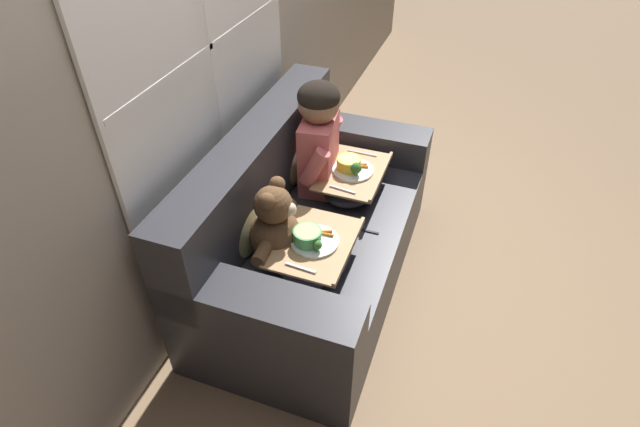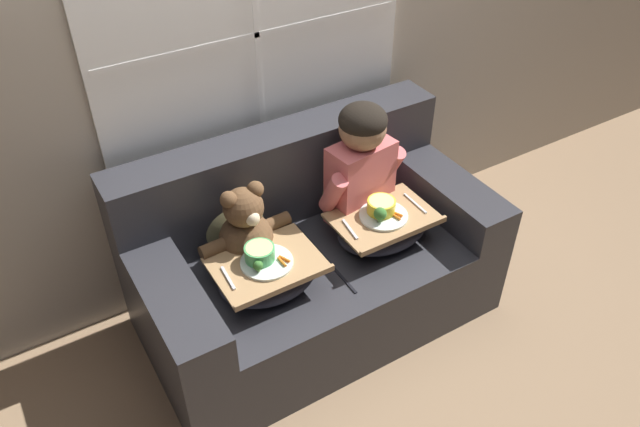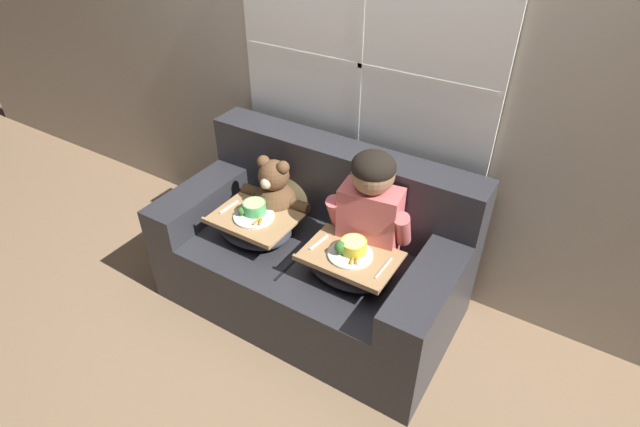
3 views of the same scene
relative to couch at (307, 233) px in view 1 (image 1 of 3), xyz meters
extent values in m
plane|color=#8E7051|center=(0.00, -0.06, -0.33)|extent=(14.00, 14.00, 0.00)
cube|color=#A89E8E|center=(0.00, 0.48, 0.97)|extent=(8.00, 0.05, 2.60)
cube|color=white|center=(0.00, 0.44, 0.96)|extent=(1.48, 0.02, 1.13)
cube|color=black|center=(0.00, 0.44, 0.96)|extent=(1.43, 0.01, 1.08)
cube|color=white|center=(0.00, 0.43, 0.96)|extent=(0.02, 0.02, 1.08)
cube|color=white|center=(0.00, 0.43, 0.96)|extent=(1.43, 0.02, 0.02)
cube|color=#2D2D33|center=(0.00, -0.06, -0.11)|extent=(1.63, 0.87, 0.44)
cube|color=#2D2D33|center=(0.00, 0.27, 0.34)|extent=(1.63, 0.22, 0.46)
cube|color=#2D2D33|center=(-0.71, -0.06, 0.20)|extent=(0.22, 0.87, 0.18)
cube|color=#2D2D33|center=(0.71, -0.06, 0.20)|extent=(0.22, 0.87, 0.18)
cube|color=black|center=(0.00, -0.08, 0.11)|extent=(0.01, 0.61, 0.01)
ellipsoid|color=tan|center=(0.30, 0.19, 0.27)|extent=(0.35, 0.17, 0.36)
ellipsoid|color=#898456|center=(-0.30, 0.19, 0.27)|extent=(0.36, 0.17, 0.37)
cube|color=#DB6666|center=(0.30, 0.04, 0.31)|extent=(0.33, 0.21, 0.41)
sphere|color=#936B4C|center=(0.30, 0.04, 0.61)|extent=(0.21, 0.21, 0.21)
ellipsoid|color=black|center=(0.30, 0.04, 0.65)|extent=(0.22, 0.22, 0.15)
cylinder|color=#DB6666|center=(0.13, 0.00, 0.35)|extent=(0.10, 0.17, 0.23)
cylinder|color=#DB6666|center=(0.48, 0.04, 0.35)|extent=(0.10, 0.17, 0.23)
sphere|color=brown|center=(-0.30, 0.04, 0.23)|extent=(0.24, 0.24, 0.24)
sphere|color=brown|center=(-0.30, 0.04, 0.41)|extent=(0.18, 0.18, 0.18)
sphere|color=brown|center=(-0.36, 0.03, 0.48)|extent=(0.07, 0.07, 0.07)
sphere|color=brown|center=(-0.24, 0.04, 0.48)|extent=(0.07, 0.07, 0.07)
sphere|color=beige|center=(-0.29, -0.04, 0.40)|extent=(0.06, 0.06, 0.06)
sphere|color=black|center=(-0.29, -0.06, 0.40)|extent=(0.02, 0.02, 0.02)
cylinder|color=brown|center=(-0.45, 0.03, 0.25)|extent=(0.12, 0.07, 0.06)
cylinder|color=brown|center=(-0.14, 0.05, 0.25)|extent=(0.12, 0.07, 0.06)
cylinder|color=brown|center=(-0.35, -0.09, 0.14)|extent=(0.07, 0.11, 0.06)
cylinder|color=brown|center=(-0.24, -0.08, 0.14)|extent=(0.07, 0.11, 0.06)
ellipsoid|color=#2D2D38|center=(0.30, -0.16, 0.17)|extent=(0.45, 0.32, 0.12)
cube|color=tan|center=(0.30, -0.16, 0.24)|extent=(0.47, 0.33, 0.01)
cube|color=tan|center=(0.30, -0.32, 0.25)|extent=(0.47, 0.02, 0.02)
cylinder|color=silver|center=(0.30, -0.16, 0.25)|extent=(0.22, 0.22, 0.01)
cylinder|color=yellow|center=(0.30, -0.13, 0.29)|extent=(0.13, 0.13, 0.06)
cylinder|color=#E5D189|center=(0.30, -0.13, 0.31)|extent=(0.11, 0.11, 0.01)
sphere|color=#38702D|center=(0.26, -0.19, 0.30)|extent=(0.06, 0.06, 0.06)
cylinder|color=#7A9E56|center=(0.26, -0.19, 0.27)|extent=(0.02, 0.02, 0.03)
cylinder|color=orange|center=(0.33, -0.20, 0.26)|extent=(0.02, 0.06, 0.01)
cylinder|color=orange|center=(0.35, -0.19, 0.26)|extent=(0.03, 0.05, 0.01)
cube|color=silver|center=(0.12, -0.16, 0.25)|extent=(0.03, 0.14, 0.01)
cube|color=silver|center=(0.48, -0.16, 0.25)|extent=(0.01, 0.17, 0.01)
ellipsoid|color=#2D2D38|center=(-0.30, -0.16, 0.17)|extent=(0.43, 0.33, 0.12)
cube|color=tan|center=(-0.30, -0.16, 0.24)|extent=(0.45, 0.34, 0.01)
cube|color=tan|center=(-0.30, -0.32, 0.25)|extent=(0.45, 0.02, 0.02)
cylinder|color=silver|center=(-0.30, -0.16, 0.25)|extent=(0.22, 0.22, 0.01)
cylinder|color=#4CAD60|center=(-0.31, -0.13, 0.29)|extent=(0.13, 0.13, 0.06)
cylinder|color=#E5D189|center=(-0.31, -0.13, 0.31)|extent=(0.11, 0.11, 0.01)
sphere|color=#38702D|center=(-0.35, -0.19, 0.28)|extent=(0.04, 0.04, 0.04)
cylinder|color=#7A9E56|center=(-0.35, -0.19, 0.26)|extent=(0.02, 0.02, 0.02)
cylinder|color=orange|center=(-0.25, -0.20, 0.26)|extent=(0.02, 0.06, 0.01)
cylinder|color=orange|center=(-0.23, -0.19, 0.26)|extent=(0.03, 0.05, 0.01)
cube|color=silver|center=(-0.47, -0.16, 0.25)|extent=(0.02, 0.14, 0.01)
camera|label=1|loc=(-1.85, -0.74, 1.79)|focal=28.00mm
camera|label=2|loc=(-1.09, -1.89, 2.02)|focal=35.00mm
camera|label=3|loc=(1.15, -1.82, 1.85)|focal=28.00mm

